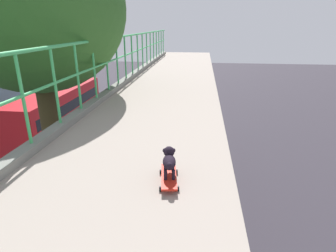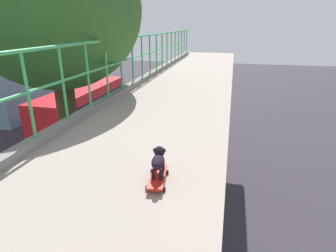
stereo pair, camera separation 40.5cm
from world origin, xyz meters
name	(u,v)px [view 1 (the left image)]	position (x,y,z in m)	size (l,w,h in m)	color
car_red_taxi_fifth	(39,202)	(-4.62, 8.02, 0.71)	(1.92, 4.26, 1.64)	red
city_bus	(58,110)	(-8.27, 17.07, 1.91)	(2.61, 10.20, 3.39)	red
roadside_tree_mid	(34,13)	(-1.91, 5.38, 8.04)	(4.27, 4.27, 10.13)	#473A21
toy_skateboard	(169,177)	(1.71, 1.50, 6.21)	(0.26, 0.56, 0.08)	red
small_dog	(169,160)	(1.70, 1.56, 6.39)	(0.18, 0.39, 0.28)	black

